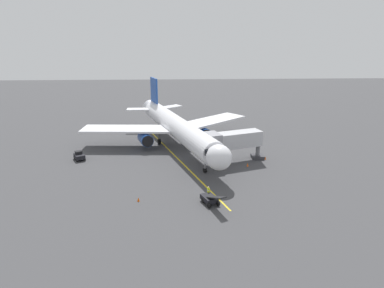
% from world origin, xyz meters
% --- Properties ---
extents(ground_plane, '(220.00, 220.00, 0.00)m').
position_xyz_m(ground_plane, '(0.00, 0.00, 0.00)').
color(ground_plane, '#424244').
extents(apron_lead_in_line, '(12.94, 38.00, 0.01)m').
position_xyz_m(apron_lead_in_line, '(0.66, 7.71, 0.01)').
color(apron_lead_in_line, yellow).
rests_on(apron_lead_in_line, ground).
extents(airplane, '(33.00, 39.23, 11.50)m').
position_xyz_m(airplane, '(0.75, 1.45, 4.00)').
color(airplane, white).
rests_on(airplane, ground).
extents(jet_bridge, '(11.37, 6.06, 5.40)m').
position_xyz_m(jet_bridge, '(-7.92, 10.44, 3.76)').
color(jet_bridge, '#B7B7BC').
rests_on(jet_bridge, ground).
extents(ground_crew_marshaller, '(0.32, 0.44, 1.71)m').
position_xyz_m(ground_crew_marshaller, '(-3.30, 23.21, 0.89)').
color(ground_crew_marshaller, '#23232D').
rests_on(ground_crew_marshaller, ground).
extents(tug_near_nose, '(2.41, 2.74, 1.50)m').
position_xyz_m(tug_near_nose, '(17.36, 7.79, 0.70)').
color(tug_near_nose, black).
rests_on(tug_near_nose, ground).
extents(belt_loader_portside, '(2.88, 4.68, 2.32)m').
position_xyz_m(belt_loader_portside, '(-3.40, 24.72, 0.71)').
color(belt_loader_portside, black).
rests_on(belt_loader_portside, ground).
extents(safety_cone_nose_left, '(0.32, 0.32, 0.55)m').
position_xyz_m(safety_cone_nose_left, '(5.67, 23.59, 0.28)').
color(safety_cone_nose_left, '#F2590F').
rests_on(safety_cone_nose_left, ground).
extents(safety_cone_nose_right, '(0.32, 0.32, 0.55)m').
position_xyz_m(safety_cone_nose_right, '(-14.50, 9.21, 0.28)').
color(safety_cone_nose_right, '#F2590F').
rests_on(safety_cone_nose_right, ground).
extents(safety_cone_wing_port, '(0.32, 0.32, 0.55)m').
position_xyz_m(safety_cone_wing_port, '(-10.79, 12.26, 0.28)').
color(safety_cone_wing_port, '#F2590F').
rests_on(safety_cone_wing_port, ground).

